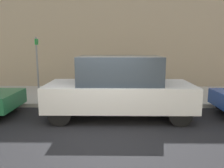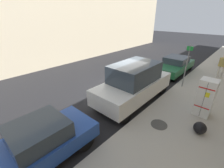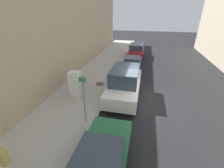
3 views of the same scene
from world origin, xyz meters
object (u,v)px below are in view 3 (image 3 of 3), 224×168
Objects in this scene: street_sign_post at (84,98)px; parked_suv_red at (136,50)px; parked_van_white at (125,83)px; parked_hatchback_blue at (132,63)px; discarded_refrigerator at (75,84)px; trash_bag at (81,83)px; parked_sedan_green at (100,164)px; pedestrian_walking_far at (2,160)px.

street_sign_post is 0.60× the size of parked_suv_red.
parked_van_white is 1.12× the size of parked_suv_red.
discarded_refrigerator is at bearing -117.95° from parked_hatchback_blue.
parked_hatchback_blue is (3.61, 4.82, 0.34)m from trash_bag.
trash_bag is at bearing 101.21° from discarded_refrigerator.
parked_suv_red reaches higher than parked_sedan_green.
parked_van_white reaches higher than trash_bag.
street_sign_post is at bearing -114.81° from parked_van_white.
street_sign_post reaches higher than parked_van_white.
parked_sedan_green reaches higher than trash_bag.
discarded_refrigerator is 0.39× the size of parked_sedan_green.
street_sign_post is 0.54× the size of parked_van_white.
parked_van_white is 5.44m from parked_hatchback_blue.
parked_van_white reaches higher than parked_sedan_green.
parked_van_white reaches higher than parked_hatchback_blue.
street_sign_post is at bearing -63.02° from trash_bag.
trash_bag is at bearing 116.98° from street_sign_post.
street_sign_post is at bearing -166.96° from pedestrian_walking_far.
parked_hatchback_blue is (3.33, 6.27, -0.31)m from discarded_refrigerator.
parked_suv_red is (3.09, 17.37, -0.29)m from pedestrian_walking_far.
parked_sedan_green is at bearing 142.64° from pedestrian_walking_far.
parked_suv_red is (1.57, 13.89, -0.79)m from street_sign_post.
trash_bag is (-0.29, 1.45, -0.65)m from discarded_refrigerator.
parked_hatchback_blue is at bearing 90.00° from parked_sedan_green.
parked_sedan_green is 1.14× the size of parked_hatchback_blue.
pedestrian_walking_far reaches higher than trash_bag.
parked_hatchback_blue is at bearing 79.90° from street_sign_post.
parked_sedan_green is at bearing -58.78° from street_sign_post.
discarded_refrigerator reaches higher than pedestrian_walking_far.
pedestrian_walking_far is at bearing -163.87° from parked_sedan_green.
street_sign_post reaches higher than parked_hatchback_blue.
pedestrian_walking_far is 0.39× the size of parked_suv_red.
pedestrian_walking_far is at bearing -114.14° from parked_van_white.
street_sign_post reaches higher than trash_bag.
parked_suv_red is at bearing 73.63° from discarded_refrigerator.
parked_van_white is at bearing -90.00° from parked_hatchback_blue.
parked_suv_red is (3.33, 11.33, -0.17)m from discarded_refrigerator.
discarded_refrigerator is 0.35× the size of parked_van_white.
parked_van_white is at bearing 90.00° from parked_sedan_green.
parked_hatchback_blue reaches higher than parked_sedan_green.
parked_van_white is (1.57, 3.40, -0.59)m from street_sign_post.
street_sign_post is (1.75, -2.56, 0.62)m from discarded_refrigerator.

